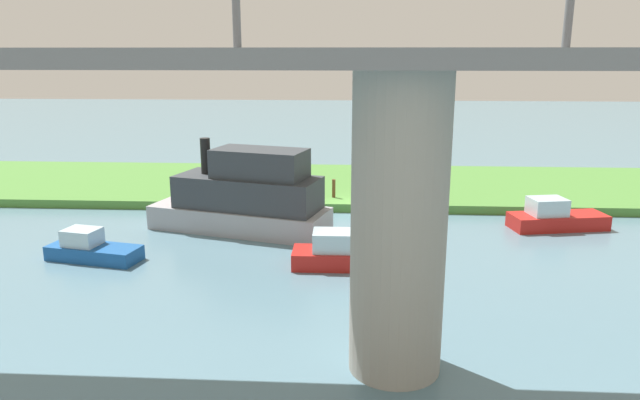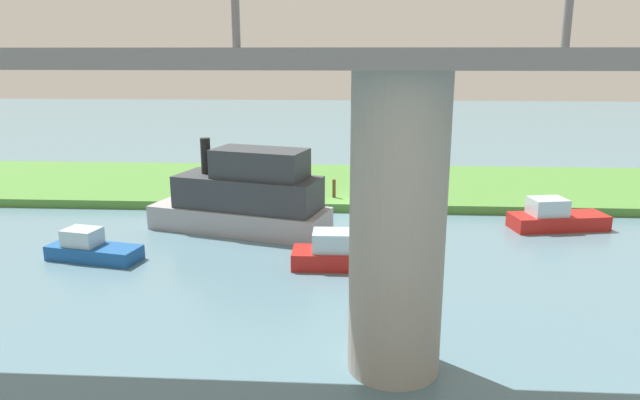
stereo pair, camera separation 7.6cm
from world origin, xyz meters
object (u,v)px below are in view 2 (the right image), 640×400
bridge_pylon (397,227)px  houseboat_blue (245,198)px  motorboat_white (555,218)px  riverboat_paddlewheel (344,254)px  skiff_small (91,249)px  person_on_bank (384,186)px  mooring_post (334,188)px

bridge_pylon → houseboat_blue: bearing=-62.8°
houseboat_blue → motorboat_white: bearing=-175.6°
houseboat_blue → riverboat_paddlewheel: bearing=136.0°
motorboat_white → bridge_pylon: bearing=57.3°
motorboat_white → skiff_small: motorboat_white is taller
bridge_pylon → motorboat_white: (-9.19, -14.31, -3.65)m
houseboat_blue → riverboat_paddlewheel: size_ratio=2.04×
bridge_pylon → skiff_small: size_ratio=1.96×
motorboat_white → houseboat_blue: bearing=4.4°
riverboat_paddlewheel → skiff_small: 11.10m
person_on_bank → bridge_pylon: bearing=88.2°
mooring_post → bridge_pylon: bearing=97.4°
motorboat_white → riverboat_paddlewheel: 12.44m
bridge_pylon → person_on_bank: 18.70m
person_on_bank → mooring_post: (2.97, 0.13, -0.16)m
person_on_bank → riverboat_paddlewheel: (2.18, 10.31, -0.65)m
mooring_post → houseboat_blue: houseboat_blue is taller
riverboat_paddlewheel → person_on_bank: bearing=-101.9°
bridge_pylon → houseboat_blue: size_ratio=0.88×
person_on_bank → riverboat_paddlewheel: size_ratio=0.30×
bridge_pylon → houseboat_blue: 14.92m
person_on_bank → skiff_small: size_ratio=0.32×
person_on_bank → mooring_post: person_on_bank is taller
person_on_bank → motorboat_white: person_on_bank is taller
bridge_pylon → skiff_small: (12.70, -8.36, -3.75)m
mooring_post → skiff_small: bearing=44.0°
houseboat_blue → skiff_small: houseboat_blue is taller
person_on_bank → motorboat_white: bearing=154.4°
mooring_post → motorboat_white: 12.27m
houseboat_blue → riverboat_paddlewheel: houseboat_blue is taller
riverboat_paddlewheel → houseboat_blue: bearing=-44.0°
mooring_post → skiff_small: (10.30, 9.96, -0.56)m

